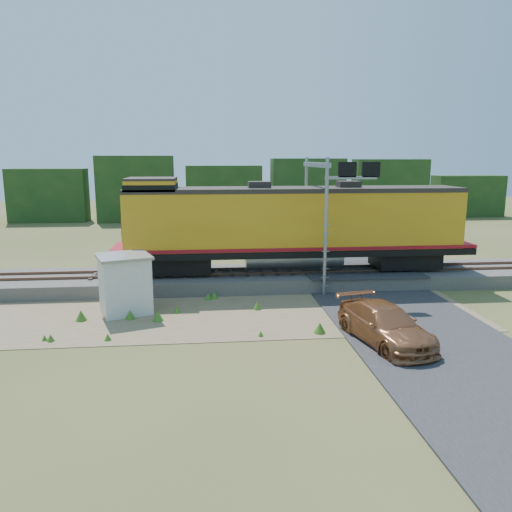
{
  "coord_description": "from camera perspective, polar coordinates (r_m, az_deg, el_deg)",
  "views": [
    {
      "loc": [
        -2.37,
        -23.42,
        7.66
      ],
      "look_at": [
        0.3,
        3.0,
        2.4
      ],
      "focal_mm": 35.0,
      "sensor_mm": 36.0,
      "label": 1
    }
  ],
  "objects": [
    {
      "name": "weed_clumps",
      "position": [
        24.76,
        -8.16,
        -6.93
      ],
      "size": [
        15.0,
        6.2,
        0.56
      ],
      "primitive_type": null,
      "color": "#3C7120",
      "rests_on": "ground"
    },
    {
      "name": "signal_gantry",
      "position": [
        29.63,
        7.86,
        7.34
      ],
      "size": [
        3.04,
        6.2,
        7.67
      ],
      "color": "gray",
      "rests_on": "ground"
    },
    {
      "name": "dirt_shoulder",
      "position": [
        25.12,
        -4.68,
        -6.56
      ],
      "size": [
        26.0,
        8.0,
        0.03
      ],
      "primitive_type": "cube",
      "color": "#8C7754",
      "rests_on": "ground"
    },
    {
      "name": "shed",
      "position": [
        25.7,
        -14.76,
        -3.06
      ],
      "size": [
        3.16,
        3.16,
        2.94
      ],
      "rotation": [
        0.0,
        0.0,
        0.34
      ],
      "color": "silver",
      "rests_on": "ground"
    },
    {
      "name": "ballast",
      "position": [
        30.4,
        -1.13,
        -2.62
      ],
      "size": [
        70.0,
        5.0,
        0.8
      ],
      "primitive_type": "cube",
      "color": "slate",
      "rests_on": "ground"
    },
    {
      "name": "rails",
      "position": [
        30.28,
        -1.13,
        -1.73
      ],
      "size": [
        70.0,
        1.54,
        0.16
      ],
      "color": "brown",
      "rests_on": "ballast"
    },
    {
      "name": "car",
      "position": [
        21.72,
        14.53,
        -7.6
      ],
      "size": [
        3.33,
        5.81,
        1.59
      ],
      "primitive_type": "imported",
      "rotation": [
        0.0,
        0.0,
        0.21
      ],
      "color": "#A2623C",
      "rests_on": "ground"
    },
    {
      "name": "locomotive",
      "position": [
        30.1,
        3.85,
        3.62
      ],
      "size": [
        21.53,
        3.28,
        5.55
      ],
      "color": "black",
      "rests_on": "rails"
    },
    {
      "name": "ground",
      "position": [
        24.76,
        0.01,
        -6.82
      ],
      "size": [
        140.0,
        140.0,
        0.0
      ],
      "primitive_type": "plane",
      "color": "#475123",
      "rests_on": "ground"
    },
    {
      "name": "road",
      "position": [
        27.0,
        14.86,
        -5.47
      ],
      "size": [
        7.0,
        66.0,
        0.86
      ],
      "color": "#38383A",
      "rests_on": "ground"
    },
    {
      "name": "tree_line_north",
      "position": [
        61.64,
        -3.58,
        6.91
      ],
      "size": [
        130.0,
        3.0,
        6.5
      ],
      "color": "#173A15",
      "rests_on": "ground"
    }
  ]
}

